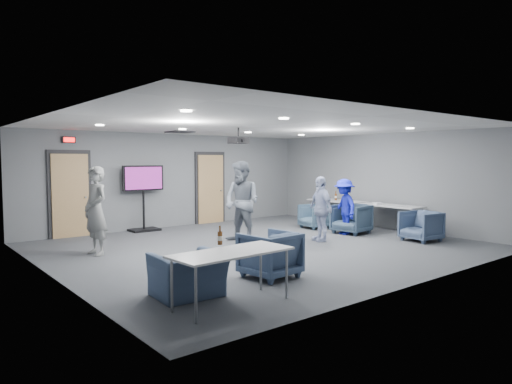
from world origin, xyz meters
TOP-DOWN VIEW (x-y plane):
  - floor at (0.00, 0.00)m, footprint 9.00×9.00m
  - ceiling at (0.00, 0.00)m, footprint 9.00×9.00m
  - wall_back at (0.00, 4.00)m, footprint 9.00×0.02m
  - wall_front at (0.00, -4.00)m, footprint 9.00×0.02m
  - wall_left at (-4.50, 0.00)m, footprint 0.02×8.00m
  - wall_right at (4.50, 0.00)m, footprint 0.02×8.00m
  - door_left at (-3.00, 3.95)m, footprint 1.06×0.17m
  - door_right at (1.20, 3.95)m, footprint 1.06×0.17m
  - exit_sign at (-3.00, 3.93)m, footprint 0.32×0.08m
  - hvac_diffuser at (-0.50, 2.80)m, footprint 0.60×0.60m
  - downlights at (0.00, 0.00)m, footprint 6.18×3.78m
  - person_a at (-3.27, 1.41)m, footprint 0.53×0.72m
  - person_b at (-0.09, 0.63)m, footprint 0.93×1.08m
  - person_c at (1.50, -0.39)m, footprint 0.62×0.98m
  - person_d at (2.70, -0.11)m, footprint 0.84×1.07m
  - chair_right_a at (2.90, 1.11)m, footprint 0.86×0.84m
  - chair_right_b at (2.95, -0.14)m, footprint 0.96×0.94m
  - chair_right_c at (3.35, -1.93)m, footprint 0.89×0.87m
  - chair_front_a at (-1.68, -2.21)m, footprint 0.88×0.91m
  - chair_front_b at (-3.29, -2.30)m, footprint 1.00×0.89m
  - table_right_a at (4.00, 1.27)m, footprint 0.75×1.81m
  - table_right_b at (4.00, -0.63)m, footprint 0.72×1.73m
  - table_front_left at (-3.03, -3.00)m, footprint 1.72×0.78m
  - bottle_front at (-2.88, -2.51)m, footprint 0.07×0.07m
  - bottle_right at (4.03, 1.34)m, footprint 0.07×0.07m
  - snack_box at (4.00, 0.97)m, footprint 0.21×0.17m
  - wrapper at (3.90, -0.28)m, footprint 0.23×0.17m
  - tv_stand at (-1.12, 3.75)m, footprint 1.17×0.56m
  - projector at (-0.23, 0.58)m, footprint 0.42×0.39m

SIDE VIEW (x-z plane):
  - floor at x=0.00m, z-range 0.00..0.00m
  - chair_front_b at x=-3.29m, z-range 0.00..0.62m
  - chair_right_a at x=2.90m, z-range 0.00..0.69m
  - chair_right_c at x=3.35m, z-range 0.00..0.73m
  - chair_front_a at x=-1.68m, z-range 0.00..0.77m
  - chair_right_b at x=2.95m, z-range 0.00..0.79m
  - table_front_left at x=-3.03m, z-range 0.32..1.05m
  - table_right_b at x=4.00m, z-range 0.32..1.05m
  - table_right_a at x=4.00m, z-range 0.32..1.05m
  - person_d at x=2.70m, z-range 0.00..1.45m
  - snack_box at x=4.00m, z-range 0.73..0.77m
  - wrapper at x=3.90m, z-range 0.73..0.78m
  - person_c at x=1.50m, z-range 0.00..1.56m
  - bottle_front at x=-2.88m, z-range 0.69..0.97m
  - bottle_right at x=4.03m, z-range 0.69..0.97m
  - person_a at x=-3.27m, z-range 0.00..1.82m
  - person_b at x=-0.09m, z-range 0.00..1.92m
  - tv_stand at x=-1.12m, z-range 0.12..1.92m
  - door_left at x=-3.00m, z-range -0.05..2.19m
  - door_right at x=1.20m, z-range -0.05..2.19m
  - wall_back at x=0.00m, z-range 0.00..2.70m
  - wall_front at x=0.00m, z-range 0.00..2.70m
  - wall_left at x=-4.50m, z-range 0.00..2.70m
  - wall_right at x=4.50m, z-range 0.00..2.70m
  - projector at x=-0.23m, z-range 2.22..2.59m
  - exit_sign at x=-3.00m, z-range 2.37..2.53m
  - downlights at x=0.00m, z-range 2.67..2.69m
  - hvac_diffuser at x=-0.50m, z-range 2.67..2.70m
  - ceiling at x=0.00m, z-range 2.70..2.70m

